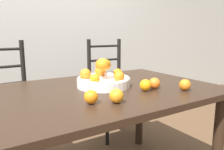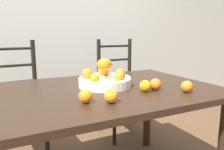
{
  "view_description": "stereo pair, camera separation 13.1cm",
  "coord_description": "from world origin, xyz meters",
  "px_view_note": "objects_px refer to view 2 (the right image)",
  "views": [
    {
      "loc": [
        -0.61,
        -1.15,
        1.06
      ],
      "look_at": [
        0.07,
        -0.06,
        0.82
      ],
      "focal_mm": 35.0,
      "sensor_mm": 36.0,
      "label": 1
    },
    {
      "loc": [
        -0.5,
        -1.22,
        1.06
      ],
      "look_at": [
        0.07,
        -0.06,
        0.82
      ],
      "focal_mm": 35.0,
      "sensor_mm": 36.0,
      "label": 2
    }
  ],
  "objects_px": {
    "orange_loose_1": "(111,96)",
    "orange_loose_4": "(145,86)",
    "chair_left": "(16,102)",
    "chair_right": "(121,89)",
    "orange_loose_2": "(187,87)",
    "fruit_bowl": "(105,78)",
    "orange_loose_0": "(155,84)",
    "orange_loose_3": "(86,96)"
  },
  "relations": [
    {
      "from": "orange_loose_0",
      "to": "orange_loose_1",
      "type": "distance_m",
      "value": 0.37
    },
    {
      "from": "fruit_bowl",
      "to": "orange_loose_2",
      "type": "xyz_separation_m",
      "value": [
        0.36,
        -0.35,
        -0.02
      ]
    },
    {
      "from": "chair_right",
      "to": "orange_loose_0",
      "type": "bearing_deg",
      "value": -106.88
    },
    {
      "from": "fruit_bowl",
      "to": "orange_loose_4",
      "type": "bearing_deg",
      "value": -56.38
    },
    {
      "from": "fruit_bowl",
      "to": "chair_left",
      "type": "bearing_deg",
      "value": 125.41
    },
    {
      "from": "orange_loose_3",
      "to": "orange_loose_2",
      "type": "bearing_deg",
      "value": -6.63
    },
    {
      "from": "chair_right",
      "to": "orange_loose_3",
      "type": "bearing_deg",
      "value": -127.15
    },
    {
      "from": "orange_loose_3",
      "to": "orange_loose_4",
      "type": "bearing_deg",
      "value": 7.24
    },
    {
      "from": "orange_loose_1",
      "to": "orange_loose_4",
      "type": "height_order",
      "value": "orange_loose_1"
    },
    {
      "from": "orange_loose_1",
      "to": "orange_loose_2",
      "type": "xyz_separation_m",
      "value": [
        0.48,
        -0.01,
        -0.0
      ]
    },
    {
      "from": "orange_loose_2",
      "to": "orange_loose_3",
      "type": "bearing_deg",
      "value": 173.37
    },
    {
      "from": "orange_loose_3",
      "to": "orange_loose_4",
      "type": "relative_size",
      "value": 0.99
    },
    {
      "from": "orange_loose_1",
      "to": "orange_loose_2",
      "type": "relative_size",
      "value": 1.04
    },
    {
      "from": "chair_left",
      "to": "orange_loose_1",
      "type": "bearing_deg",
      "value": -73.69
    },
    {
      "from": "fruit_bowl",
      "to": "orange_loose_0",
      "type": "distance_m",
      "value": 0.33
    },
    {
      "from": "fruit_bowl",
      "to": "orange_loose_1",
      "type": "bearing_deg",
      "value": -109.46
    },
    {
      "from": "chair_right",
      "to": "fruit_bowl",
      "type": "bearing_deg",
      "value": -125.99
    },
    {
      "from": "orange_loose_1",
      "to": "orange_loose_0",
      "type": "bearing_deg",
      "value": 17.72
    },
    {
      "from": "orange_loose_0",
      "to": "chair_left",
      "type": "height_order",
      "value": "chair_left"
    },
    {
      "from": "fruit_bowl",
      "to": "orange_loose_0",
      "type": "relative_size",
      "value": 4.9
    },
    {
      "from": "orange_loose_2",
      "to": "orange_loose_3",
      "type": "height_order",
      "value": "same"
    },
    {
      "from": "orange_loose_0",
      "to": "orange_loose_1",
      "type": "bearing_deg",
      "value": -162.28
    },
    {
      "from": "orange_loose_2",
      "to": "orange_loose_1",
      "type": "bearing_deg",
      "value": 178.3
    },
    {
      "from": "fruit_bowl",
      "to": "orange_loose_3",
      "type": "relative_size",
      "value": 4.97
    },
    {
      "from": "orange_loose_2",
      "to": "fruit_bowl",
      "type": "bearing_deg",
      "value": 135.89
    },
    {
      "from": "orange_loose_4",
      "to": "chair_right",
      "type": "bearing_deg",
      "value": 69.62
    },
    {
      "from": "orange_loose_1",
      "to": "orange_loose_4",
      "type": "relative_size",
      "value": 1.02
    },
    {
      "from": "orange_loose_0",
      "to": "orange_loose_3",
      "type": "bearing_deg",
      "value": -172.82
    },
    {
      "from": "fruit_bowl",
      "to": "orange_loose_3",
      "type": "height_order",
      "value": "fruit_bowl"
    },
    {
      "from": "fruit_bowl",
      "to": "orange_loose_0",
      "type": "xyz_separation_m",
      "value": [
        0.24,
        -0.22,
        -0.02
      ]
    },
    {
      "from": "chair_left",
      "to": "chair_right",
      "type": "distance_m",
      "value": 1.02
    },
    {
      "from": "orange_loose_2",
      "to": "chair_left",
      "type": "bearing_deg",
      "value": 129.22
    },
    {
      "from": "orange_loose_3",
      "to": "orange_loose_4",
      "type": "distance_m",
      "value": 0.39
    },
    {
      "from": "fruit_bowl",
      "to": "chair_right",
      "type": "bearing_deg",
      "value": 54.73
    },
    {
      "from": "orange_loose_1",
      "to": "chair_right",
      "type": "relative_size",
      "value": 0.07
    },
    {
      "from": "orange_loose_3",
      "to": "chair_left",
      "type": "xyz_separation_m",
      "value": [
        -0.28,
        1.0,
        -0.28
      ]
    },
    {
      "from": "orange_loose_1",
      "to": "orange_loose_3",
      "type": "distance_m",
      "value": 0.12
    },
    {
      "from": "orange_loose_1",
      "to": "fruit_bowl",
      "type": "bearing_deg",
      "value": 70.54
    },
    {
      "from": "chair_left",
      "to": "orange_loose_3",
      "type": "bearing_deg",
      "value": -78.41
    },
    {
      "from": "orange_loose_0",
      "to": "fruit_bowl",
      "type": "bearing_deg",
      "value": 136.52
    },
    {
      "from": "orange_loose_0",
      "to": "chair_right",
      "type": "bearing_deg",
      "value": 73.84
    },
    {
      "from": "orange_loose_0",
      "to": "orange_loose_1",
      "type": "xyz_separation_m",
      "value": [
        -0.36,
        -0.11,
        0.0
      ]
    }
  ]
}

